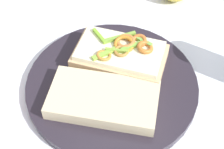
# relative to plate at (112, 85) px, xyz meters

# --- Properties ---
(ground_plane) EXTENTS (2.00, 2.00, 0.00)m
(ground_plane) POSITION_rel_plate_xyz_m (0.00, 0.00, -0.01)
(ground_plane) COLOR silver
(ground_plane) RESTS_ON ground
(plate) EXTENTS (0.30, 0.30, 0.01)m
(plate) POSITION_rel_plate_xyz_m (0.00, 0.00, 0.00)
(plate) COLOR #27212B
(plate) RESTS_ON ground_plane
(sandwich) EXTENTS (0.18, 0.17, 0.05)m
(sandwich) POSITION_rel_plate_xyz_m (0.03, -0.04, 0.03)
(sandwich) COLOR tan
(sandwich) RESTS_ON plate
(bread_slice_side) EXTENTS (0.19, 0.19, 0.02)m
(bread_slice_side) POSITION_rel_plate_xyz_m (-0.03, 0.04, 0.02)
(bread_slice_side) COLOR beige
(bread_slice_side) RESTS_ON plate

